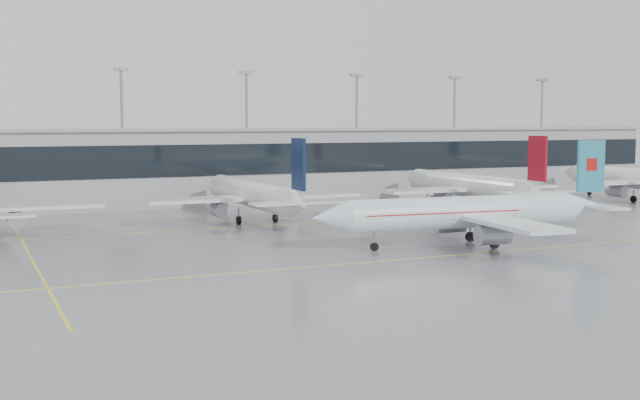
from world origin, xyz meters
name	(u,v)px	position (x,y,z in m)	size (l,w,h in m)	color
ground	(371,262)	(0.00, 0.00, 0.00)	(320.00, 320.00, 0.00)	gray
taxi_line_main	(371,262)	(0.00, 0.00, 0.01)	(120.00, 0.25, 0.01)	yellow
taxi_line_north	(264,225)	(0.00, 30.00, 0.01)	(120.00, 0.25, 0.01)	yellow
taxi_line_cross	(32,260)	(-30.00, 15.00, 0.01)	(0.25, 60.00, 0.01)	yellow
terminal	(197,167)	(0.00, 62.00, 6.00)	(180.00, 15.00, 12.00)	#939396
terminal_glass	(209,160)	(0.00, 54.45, 7.50)	(180.00, 0.20, 5.00)	black
terminal_roof	(196,130)	(0.00, 62.00, 12.20)	(182.00, 16.00, 0.40)	gray
light_masts	(187,123)	(0.00, 68.00, 13.34)	(156.40, 1.00, 22.60)	gray
air_canada_jet	(473,213)	(15.16, 4.65, 3.65)	(36.65, 29.46, 11.51)	white
parked_jet_c	(254,195)	(0.00, 33.69, 3.71)	(29.64, 36.96, 11.72)	silver
parked_jet_d	(470,186)	(35.00, 33.69, 3.71)	(29.64, 36.96, 11.72)	silver
parked_jet_e	(640,179)	(70.00, 33.69, 3.71)	(29.64, 36.96, 11.72)	silver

